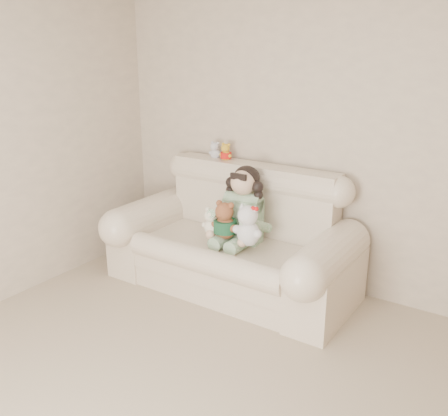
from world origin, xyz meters
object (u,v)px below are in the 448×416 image
seated_child (243,204)px  sofa (231,231)px  white_cat (248,221)px  brown_teddy (225,217)px  cream_teddy (212,219)px

seated_child → sofa: bearing=-138.5°
seated_child → white_cat: 0.29m
seated_child → brown_teddy: 0.22m
seated_child → white_cat: bearing=-56.2°
seated_child → cream_teddy: seated_child is taller
brown_teddy → sofa: bearing=99.2°
white_cat → cream_teddy: (-0.36, 0.01, -0.06)m
cream_teddy → sofa: bearing=55.0°
seated_child → white_cat: seated_child is taller
sofa → cream_teddy: 0.21m
sofa → seated_child: 0.26m
white_cat → cream_teddy: size_ratio=1.41×
seated_child → cream_teddy: bearing=-136.4°
sofa → white_cat: bearing=-28.6°
cream_teddy → brown_teddy: bearing=5.1°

